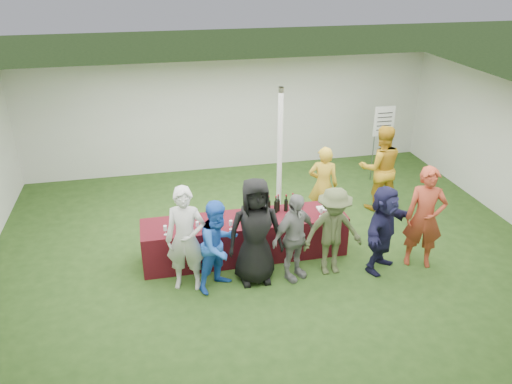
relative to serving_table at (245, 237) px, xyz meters
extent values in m
plane|color=#284719|center=(0.48, 0.16, -0.38)|extent=(60.00, 60.00, 0.00)
plane|color=white|center=(0.48, 4.16, 0.97)|extent=(10.00, 0.00, 10.00)
plane|color=white|center=(0.48, -3.84, 0.97)|extent=(10.00, 0.00, 10.00)
plane|color=white|center=(0.48, 0.16, 2.33)|extent=(10.00, 10.00, 0.00)
cylinder|color=silver|center=(0.98, 1.36, 0.98)|extent=(0.10, 0.10, 2.70)
cube|color=#530F15|center=(0.00, 0.00, 0.00)|extent=(3.60, 0.80, 0.75)
cylinder|color=black|center=(0.30, 0.10, 0.48)|extent=(0.07, 0.07, 0.22)
cylinder|color=black|center=(0.30, 0.10, 0.64)|extent=(0.03, 0.03, 0.08)
cylinder|color=maroon|center=(0.30, 0.10, 0.69)|extent=(0.03, 0.03, 0.02)
cylinder|color=black|center=(0.47, 0.17, 0.48)|extent=(0.07, 0.07, 0.22)
cylinder|color=black|center=(0.47, 0.17, 0.64)|extent=(0.03, 0.03, 0.08)
cylinder|color=maroon|center=(0.47, 0.17, 0.69)|extent=(0.03, 0.03, 0.02)
cylinder|color=black|center=(0.59, 0.12, 0.48)|extent=(0.07, 0.07, 0.22)
cylinder|color=black|center=(0.59, 0.12, 0.64)|extent=(0.03, 0.03, 0.08)
cylinder|color=maroon|center=(0.59, 0.12, 0.69)|extent=(0.03, 0.03, 0.02)
cylinder|color=black|center=(0.64, 0.17, 0.48)|extent=(0.07, 0.07, 0.22)
cylinder|color=black|center=(0.64, 0.17, 0.64)|extent=(0.03, 0.03, 0.08)
cylinder|color=maroon|center=(0.64, 0.17, 0.69)|extent=(0.03, 0.03, 0.02)
cylinder|color=black|center=(0.78, 0.14, 0.48)|extent=(0.07, 0.07, 0.22)
cylinder|color=black|center=(0.78, 0.14, 0.64)|extent=(0.03, 0.03, 0.08)
cylinder|color=maroon|center=(0.78, 0.14, 0.69)|extent=(0.03, 0.03, 0.02)
cylinder|color=black|center=(0.91, 0.17, 0.48)|extent=(0.07, 0.07, 0.22)
cylinder|color=black|center=(0.91, 0.17, 0.64)|extent=(0.03, 0.03, 0.08)
cylinder|color=maroon|center=(0.91, 0.17, 0.69)|extent=(0.03, 0.03, 0.02)
cylinder|color=silver|center=(-1.38, -0.25, 0.38)|extent=(0.06, 0.06, 0.00)
cylinder|color=silver|center=(-1.38, -0.25, 0.42)|extent=(0.01, 0.01, 0.07)
cylinder|color=silver|center=(-1.38, -0.25, 0.50)|extent=(0.06, 0.06, 0.08)
cylinder|color=#3F060B|center=(-1.38, -0.25, 0.47)|extent=(0.05, 0.05, 0.02)
cylinder|color=silver|center=(-1.14, -0.27, 0.38)|extent=(0.06, 0.06, 0.00)
cylinder|color=silver|center=(-1.14, -0.27, 0.42)|extent=(0.01, 0.01, 0.07)
cylinder|color=silver|center=(-1.14, -0.27, 0.50)|extent=(0.06, 0.06, 0.08)
cylinder|color=#3F060B|center=(-1.14, -0.27, 0.47)|extent=(0.05, 0.05, 0.02)
cylinder|color=silver|center=(-0.85, -0.23, 0.38)|extent=(0.06, 0.06, 0.00)
cylinder|color=silver|center=(-0.85, -0.23, 0.42)|extent=(0.01, 0.01, 0.07)
cylinder|color=silver|center=(-0.85, -0.23, 0.50)|extent=(0.06, 0.06, 0.08)
cylinder|color=silver|center=(-0.30, -0.31, 0.38)|extent=(0.06, 0.06, 0.00)
cylinder|color=silver|center=(-0.30, -0.31, 0.42)|extent=(0.01, 0.01, 0.07)
cylinder|color=silver|center=(-0.30, -0.31, 0.50)|extent=(0.06, 0.06, 0.08)
cylinder|color=#3F060B|center=(-0.30, -0.31, 0.47)|extent=(0.05, 0.05, 0.02)
cylinder|color=silver|center=(1.33, -0.20, 0.38)|extent=(0.06, 0.06, 0.00)
cylinder|color=silver|center=(1.33, -0.20, 0.42)|extent=(0.01, 0.01, 0.07)
cylinder|color=silver|center=(1.33, -0.20, 0.50)|extent=(0.06, 0.06, 0.08)
cylinder|color=silver|center=(0.26, -0.26, 0.38)|extent=(0.06, 0.06, 0.00)
cylinder|color=silver|center=(0.26, -0.26, 0.42)|extent=(0.01, 0.01, 0.07)
cylinder|color=silver|center=(0.26, -0.26, 0.50)|extent=(0.06, 0.06, 0.08)
cylinder|color=silver|center=(0.03, 0.08, 0.47)|extent=(0.07, 0.07, 0.20)
cylinder|color=silver|center=(0.03, 0.08, 0.59)|extent=(0.03, 0.03, 0.03)
cube|color=white|center=(1.48, 0.05, 0.39)|extent=(0.25, 0.18, 0.03)
cylinder|color=slate|center=(1.53, -0.22, 0.46)|extent=(0.22, 0.22, 0.18)
cylinder|color=slate|center=(3.62, 2.66, 0.18)|extent=(0.02, 0.02, 1.10)
cylinder|color=slate|center=(4.02, 2.66, 0.18)|extent=(0.02, 0.02, 1.10)
cube|color=white|center=(3.82, 2.66, 1.07)|extent=(0.50, 0.02, 0.70)
cube|color=black|center=(3.82, 2.64, 1.27)|extent=(0.36, 0.01, 0.02)
cube|color=black|center=(3.82, 2.64, 1.17)|extent=(0.36, 0.01, 0.02)
cube|color=black|center=(3.82, 2.64, 1.07)|extent=(0.36, 0.01, 0.02)
cube|color=black|center=(3.82, 2.64, 0.97)|extent=(0.36, 0.01, 0.02)
cube|color=black|center=(3.82, 2.64, 0.88)|extent=(0.36, 0.01, 0.02)
imported|color=gold|center=(1.76, 0.93, 0.43)|extent=(0.68, 0.56, 1.61)
imported|color=#C48E1C|center=(3.12, 1.26, 0.54)|extent=(0.99, 0.83, 1.83)
imported|color=silver|center=(-1.08, -0.70, 0.51)|extent=(0.73, 0.57, 1.78)
imported|color=blue|center=(-0.58, -0.82, 0.40)|extent=(0.95, 0.90, 1.55)
imported|color=black|center=(0.02, -0.75, 0.54)|extent=(0.91, 0.60, 1.83)
imported|color=gray|center=(0.65, -0.83, 0.39)|extent=(0.97, 0.74, 1.54)
imported|color=#48512F|center=(1.32, -0.81, 0.41)|extent=(1.02, 0.60, 1.57)
imported|color=#191839|center=(2.18, -0.89, 0.40)|extent=(1.40, 1.26, 1.55)
imported|color=#9B3621|center=(2.92, -0.91, 0.54)|extent=(0.78, 0.66, 1.82)
camera|label=1|loc=(-1.46, -7.52, 4.55)|focal=35.00mm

